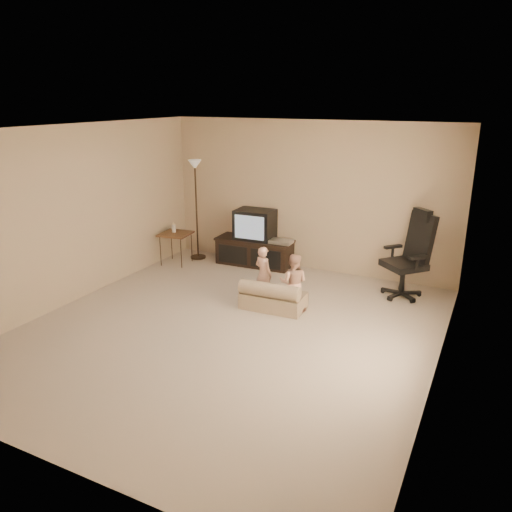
{
  "coord_description": "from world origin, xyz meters",
  "views": [
    {
      "loc": [
        2.88,
        -5.01,
        2.86
      ],
      "look_at": [
        0.09,
        0.6,
        0.84
      ],
      "focal_mm": 35.0,
      "sensor_mm": 36.0,
      "label": 1
    }
  ],
  "objects_px": {
    "child_sofa": "(272,298)",
    "toddler_left": "(263,274)",
    "side_table": "(175,234)",
    "floor_lamp": "(196,187)",
    "office_chair": "(408,266)",
    "toddler_right": "(293,283)",
    "tv_stand": "(255,242)"
  },
  "relations": [
    {
      "from": "toddler_left",
      "to": "floor_lamp",
      "type": "bearing_deg",
      "value": -15.11
    },
    {
      "from": "toddler_left",
      "to": "toddler_right",
      "type": "relative_size",
      "value": 0.99
    },
    {
      "from": "side_table",
      "to": "child_sofa",
      "type": "height_order",
      "value": "side_table"
    },
    {
      "from": "office_chair",
      "to": "side_table",
      "type": "bearing_deg",
      "value": -134.24
    },
    {
      "from": "office_chair",
      "to": "child_sofa",
      "type": "xyz_separation_m",
      "value": [
        -1.59,
        -1.34,
        -0.3
      ]
    },
    {
      "from": "floor_lamp",
      "to": "child_sofa",
      "type": "relative_size",
      "value": 2.0
    },
    {
      "from": "side_table",
      "to": "toddler_right",
      "type": "relative_size",
      "value": 0.92
    },
    {
      "from": "tv_stand",
      "to": "side_table",
      "type": "distance_m",
      "value": 1.41
    },
    {
      "from": "floor_lamp",
      "to": "toddler_left",
      "type": "height_order",
      "value": "floor_lamp"
    },
    {
      "from": "toddler_left",
      "to": "child_sofa",
      "type": "bearing_deg",
      "value": 155.15
    },
    {
      "from": "tv_stand",
      "to": "side_table",
      "type": "bearing_deg",
      "value": -158.85
    },
    {
      "from": "toddler_right",
      "to": "floor_lamp",
      "type": "bearing_deg",
      "value": -41.9
    },
    {
      "from": "floor_lamp",
      "to": "toddler_right",
      "type": "distance_m",
      "value": 2.99
    },
    {
      "from": "toddler_right",
      "to": "side_table",
      "type": "bearing_deg",
      "value": -32.41
    },
    {
      "from": "child_sofa",
      "to": "toddler_left",
      "type": "distance_m",
      "value": 0.42
    },
    {
      "from": "child_sofa",
      "to": "toddler_left",
      "type": "xyz_separation_m",
      "value": [
        -0.25,
        0.23,
        0.24
      ]
    },
    {
      "from": "tv_stand",
      "to": "toddler_right",
      "type": "xyz_separation_m",
      "value": [
        1.36,
        -1.54,
        0.0
      ]
    },
    {
      "from": "floor_lamp",
      "to": "toddler_left",
      "type": "relative_size",
      "value": 2.19
    },
    {
      "from": "office_chair",
      "to": "side_table",
      "type": "relative_size",
      "value": 1.73
    },
    {
      "from": "office_chair",
      "to": "floor_lamp",
      "type": "relative_size",
      "value": 0.73
    },
    {
      "from": "office_chair",
      "to": "floor_lamp",
      "type": "xyz_separation_m",
      "value": [
        -3.79,
        0.17,
        0.84
      ]
    },
    {
      "from": "tv_stand",
      "to": "toddler_right",
      "type": "relative_size",
      "value": 1.7
    },
    {
      "from": "office_chair",
      "to": "toddler_left",
      "type": "height_order",
      "value": "office_chair"
    },
    {
      "from": "toddler_right",
      "to": "tv_stand",
      "type": "bearing_deg",
      "value": -60.66
    },
    {
      "from": "side_table",
      "to": "floor_lamp",
      "type": "distance_m",
      "value": 0.9
    },
    {
      "from": "office_chair",
      "to": "tv_stand",
      "type": "bearing_deg",
      "value": -144.32
    },
    {
      "from": "side_table",
      "to": "toddler_right",
      "type": "height_order",
      "value": "toddler_right"
    },
    {
      "from": "office_chair",
      "to": "floor_lamp",
      "type": "distance_m",
      "value": 3.88
    },
    {
      "from": "floor_lamp",
      "to": "side_table",
      "type": "bearing_deg",
      "value": -111.66
    },
    {
      "from": "office_chair",
      "to": "side_table",
      "type": "height_order",
      "value": "office_chair"
    },
    {
      "from": "tv_stand",
      "to": "floor_lamp",
      "type": "xyz_separation_m",
      "value": [
        -1.12,
        -0.12,
        0.9
      ]
    },
    {
      "from": "office_chair",
      "to": "toddler_left",
      "type": "relative_size",
      "value": 1.61
    }
  ]
}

